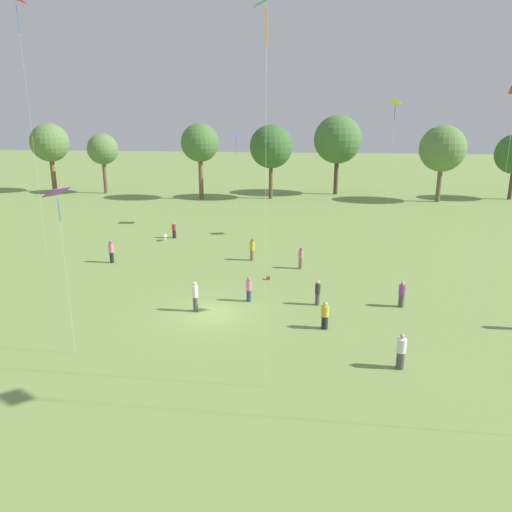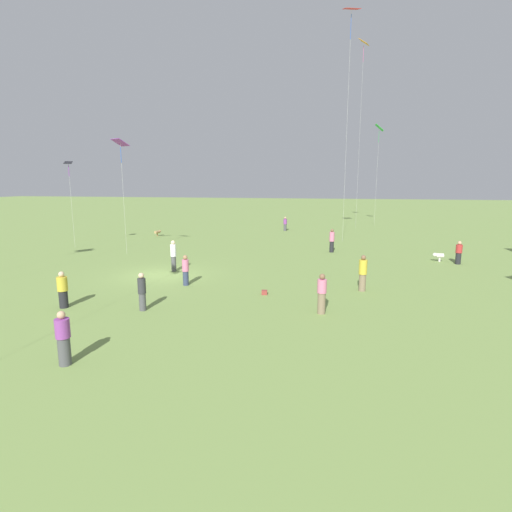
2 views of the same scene
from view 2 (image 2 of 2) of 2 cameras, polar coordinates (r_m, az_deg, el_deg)
ground_plane at (r=24.39m, az=-13.24°, el=-2.62°), size 240.00×240.00×0.00m
person_0 at (r=19.33m, az=-25.89°, el=-4.41°), size 0.45×0.45×1.62m
person_1 at (r=21.50m, az=-10.03°, el=-2.02°), size 0.43×0.43×1.63m
person_2 at (r=13.38m, az=-25.82°, el=-10.59°), size 0.46×0.46×1.68m
person_3 at (r=17.69m, az=-15.97°, el=-4.91°), size 0.45×0.45×1.65m
person_4 at (r=25.01m, az=-11.71°, el=0.03°), size 0.49×0.49×1.92m
person_5 at (r=20.74m, az=15.01°, el=-2.40°), size 0.58×0.58×1.84m
person_6 at (r=16.84m, az=9.38°, el=-5.37°), size 0.52×0.52×1.70m
person_9 at (r=29.96m, az=26.98°, el=0.40°), size 0.58×0.58×1.56m
person_10 at (r=45.60m, az=4.18°, el=4.60°), size 0.55×0.55×1.60m
person_11 at (r=31.83m, az=10.78°, el=2.17°), size 0.54×0.54×1.85m
kite_0 at (r=31.91m, az=-18.80°, el=14.70°), size 1.27×1.32×8.53m
kite_1 at (r=39.94m, az=13.45°, el=30.19°), size 1.58×1.61×19.97m
kite_2 at (r=36.59m, az=-25.22°, el=11.38°), size 0.77×0.79×7.13m
kite_5 at (r=51.60m, az=15.11°, el=26.45°), size 1.40×1.27×21.17m
kite_9 at (r=53.45m, az=17.19°, el=16.79°), size 1.29×1.02×12.46m
dog_0 at (r=30.35m, az=24.59°, el=0.04°), size 0.35×0.73×0.61m
dog_1 at (r=42.29m, az=-13.85°, el=3.35°), size 0.87×0.43×0.59m
picnic_bag_0 at (r=19.58m, az=1.21°, el=-5.22°), size 0.27×0.30×0.22m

